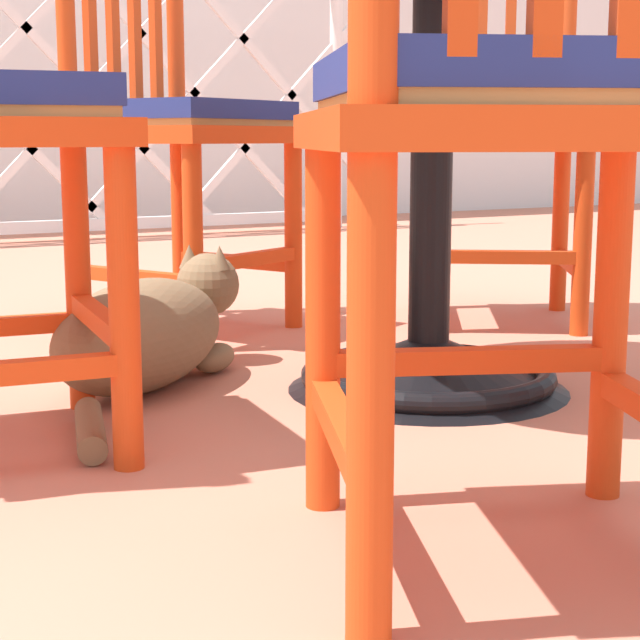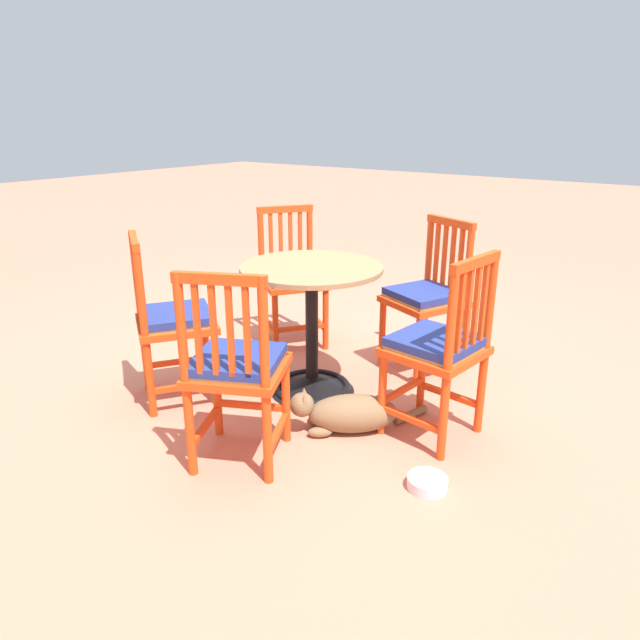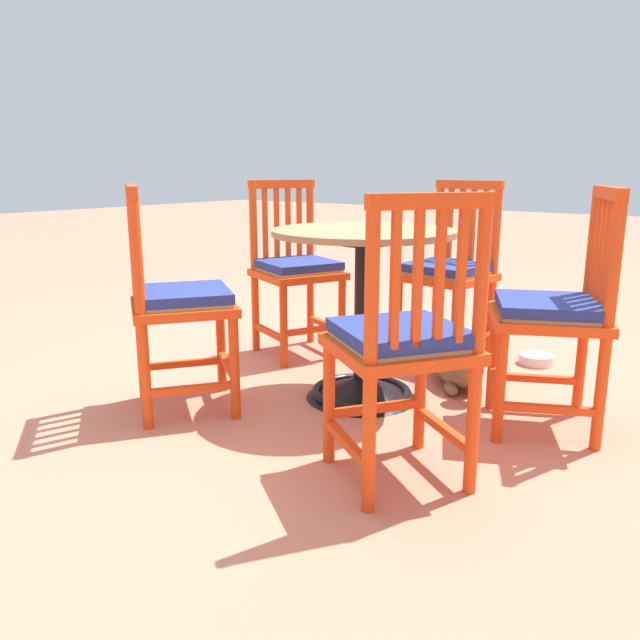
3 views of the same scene
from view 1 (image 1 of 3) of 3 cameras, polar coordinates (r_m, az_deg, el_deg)
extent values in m
plane|color=#C6755B|center=(1.67, 11.02, -5.06)|extent=(24.00, 24.00, 0.00)
cylinder|color=white|center=(5.10, 0.87, 12.04)|extent=(0.06, 0.06, 1.25)
cube|color=white|center=(4.56, -15.18, 4.88)|extent=(2.91, 0.04, 0.05)
cube|color=white|center=(4.61, -12.52, 12.05)|extent=(1.13, 0.02, 1.13)
cube|color=white|center=(4.78, -6.84, 12.12)|extent=(1.13, 0.02, 1.13)
cube|color=white|center=(4.99, -1.58, 12.09)|extent=(1.13, 0.02, 1.13)
cube|color=white|center=(4.61, -12.52, 12.05)|extent=(1.13, 0.02, 1.13)
cube|color=white|center=(4.78, -6.84, 12.12)|extent=(1.13, 0.02, 1.13)
cube|color=white|center=(4.99, -1.58, 12.09)|extent=(1.13, 0.02, 1.13)
cone|color=black|center=(1.81, 5.87, -2.21)|extent=(0.48, 0.48, 0.10)
torus|color=black|center=(1.81, 5.86, -2.98)|extent=(0.44, 0.44, 0.04)
cylinder|color=black|center=(1.77, 6.06, 8.07)|extent=(0.07, 0.07, 0.66)
cylinder|color=#D64214|center=(2.34, 14.05, 4.63)|extent=(0.04, 0.04, 0.45)
cylinder|color=#D64214|center=(2.31, 5.67, 4.81)|extent=(0.04, 0.04, 0.45)
cylinder|color=#D64214|center=(2.67, 13.08, 10.22)|extent=(0.04, 0.04, 0.91)
cylinder|color=#D64214|center=(2.64, 5.64, 10.43)|extent=(0.04, 0.04, 0.91)
cube|color=#D64214|center=(2.52, 13.36, 3.05)|extent=(0.21, 0.30, 0.03)
cube|color=#D64214|center=(2.49, 5.58, 3.20)|extent=(0.21, 0.30, 0.03)
cube|color=#D64214|center=(2.32, 9.85, 3.38)|extent=(0.30, 0.21, 0.03)
cube|color=#D64214|center=(2.48, 9.68, 9.85)|extent=(0.56, 0.56, 0.04)
cube|color=tan|center=(2.48, 9.70, 10.36)|extent=(0.49, 0.49, 0.02)
cube|color=#D64214|center=(2.67, 11.78, 15.10)|extent=(0.03, 0.03, 0.39)
cube|color=#D64214|center=(2.66, 10.28, 15.16)|extent=(0.03, 0.03, 0.39)
cube|color=#D64214|center=(2.66, 8.77, 15.21)|extent=(0.03, 0.03, 0.39)
cube|color=#D64214|center=(2.66, 7.25, 15.26)|extent=(0.03, 0.03, 0.39)
cube|color=navy|center=(2.48, 9.72, 11.05)|extent=(0.50, 0.50, 0.04)
cylinder|color=#D64214|center=(2.37, -1.46, 4.98)|extent=(0.04, 0.04, 0.45)
cylinder|color=#D64214|center=(2.11, -6.89, 4.31)|extent=(0.04, 0.04, 0.45)
cylinder|color=#D64214|center=(2.58, -7.72, 10.40)|extent=(0.04, 0.04, 0.91)
cylinder|color=#D64214|center=(2.34, -13.40, 10.30)|extent=(0.04, 0.04, 0.91)
cube|color=#D64214|center=(2.48, -4.64, 3.20)|extent=(0.17, 0.32, 0.03)
cube|color=#D64214|center=(2.23, -10.13, 2.33)|extent=(0.17, 0.32, 0.03)
cube|color=#D64214|center=(2.24, -4.00, 3.27)|extent=(0.32, 0.17, 0.03)
cube|color=#D64214|center=(2.34, -7.39, 9.91)|extent=(0.54, 0.54, 0.04)
cube|color=tan|center=(2.34, -7.41, 10.45)|extent=(0.47, 0.47, 0.02)
cube|color=#D64214|center=(2.54, -8.91, 15.47)|extent=(0.03, 0.03, 0.39)
cube|color=#D64214|center=(2.49, -10.02, 15.55)|extent=(0.03, 0.03, 0.39)
cube|color=#D64214|center=(2.44, -11.17, 15.63)|extent=(0.03, 0.03, 0.39)
cube|color=#D64214|center=(2.40, -12.37, 15.71)|extent=(0.03, 0.03, 0.39)
cube|color=navy|center=(2.34, -7.42, 11.19)|extent=(0.48, 0.48, 0.04)
cylinder|color=#D64214|center=(1.69, -12.99, 2.78)|extent=(0.04, 0.04, 0.45)
cylinder|color=#D64214|center=(1.36, -10.58, 1.20)|extent=(0.04, 0.04, 0.45)
cube|color=#D64214|center=(1.53, -11.84, 0.04)|extent=(0.07, 0.34, 0.03)
cylinder|color=#D64214|center=(1.19, 0.16, 0.19)|extent=(0.04, 0.04, 0.45)
cylinder|color=#D64214|center=(1.28, 15.49, 0.47)|extent=(0.04, 0.04, 0.45)
cylinder|color=#D64214|center=(0.84, 2.89, 11.88)|extent=(0.04, 0.04, 0.91)
cube|color=#D64214|center=(1.05, 1.23, -5.95)|extent=(0.16, 0.32, 0.03)
cube|color=#D64214|center=(1.23, 8.02, -2.18)|extent=(0.32, 0.16, 0.03)
cube|color=#D64214|center=(1.04, 10.72, 10.06)|extent=(0.52, 0.52, 0.04)
cube|color=tan|center=(1.04, 10.76, 11.26)|extent=(0.46, 0.46, 0.02)
cube|color=navy|center=(1.05, 10.81, 12.90)|extent=(0.47, 0.47, 0.04)
ellipsoid|color=brown|center=(1.81, -9.68, -0.82)|extent=(0.47, 0.43, 0.19)
ellipsoid|color=silver|center=(1.90, -8.13, -0.60)|extent=(0.23, 0.23, 0.14)
sphere|color=brown|center=(2.02, -6.09, 1.93)|extent=(0.12, 0.12, 0.12)
ellipsoid|color=silver|center=(2.06, -5.55, 1.75)|extent=(0.07, 0.07, 0.04)
cone|color=brown|center=(2.01, -7.09, 3.45)|extent=(0.04, 0.04, 0.04)
cone|color=brown|center=(1.98, -5.46, 3.39)|extent=(0.04, 0.04, 0.04)
ellipsoid|color=brown|center=(1.99, -8.56, -1.80)|extent=(0.13, 0.12, 0.05)
ellipsoid|color=brown|center=(1.94, -5.73, -2.05)|extent=(0.13, 0.12, 0.05)
cylinder|color=brown|center=(1.52, -12.34, -5.80)|extent=(0.10, 0.22, 0.04)
camera|label=2|loc=(4.03, -42.98, 22.53)|focal=32.48mm
camera|label=3|loc=(4.34, 19.47, 16.62)|focal=35.57mm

